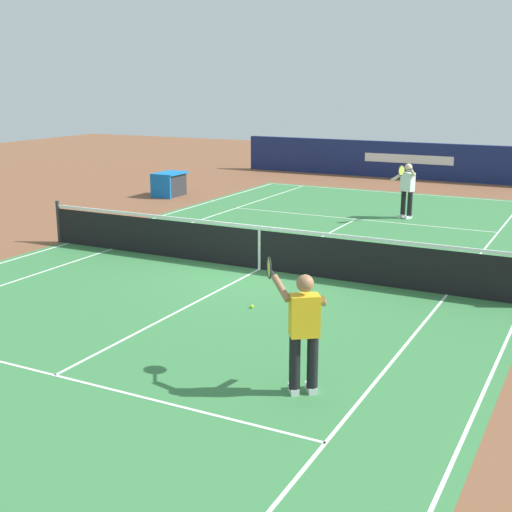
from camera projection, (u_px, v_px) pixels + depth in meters
ground_plane at (260, 269)px, 15.29m from camera, size 60.00×60.00×0.00m
court_slab at (260, 269)px, 15.29m from camera, size 24.20×11.40×0.00m
court_line_markings at (260, 269)px, 15.29m from camera, size 23.85×11.05×0.01m
tennis_net at (260, 248)px, 15.17m from camera, size 0.10×11.70×1.08m
stadium_barrier at (432, 162)px, 28.80m from camera, size 0.26×17.00×1.54m
tennis_player_near at (303, 327)px, 9.02m from camera, size 0.78×1.06×1.70m
tennis_player_far at (407, 188)px, 20.76m from camera, size 1.18×0.74×1.70m
tennis_ball at (252, 306)px, 12.67m from camera, size 0.07×0.07×0.07m
equipment_cart_tarped at (170, 184)px, 24.88m from camera, size 1.25×0.84×0.85m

